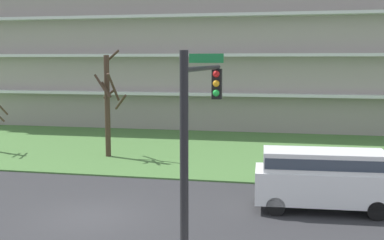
% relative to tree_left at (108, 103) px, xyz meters
% --- Properties ---
extents(ground, '(160.00, 160.00, 0.00)m').
position_rel_tree_left_xyz_m(ground, '(3.41, -10.55, -3.32)').
color(ground, '#2D2D30').
extents(grass_lawn_strip, '(80.00, 16.00, 0.08)m').
position_rel_tree_left_xyz_m(grass_lawn_strip, '(3.41, 3.45, -3.28)').
color(grass_lawn_strip, '#477238').
rests_on(grass_lawn_strip, ground).
extents(apartment_building, '(48.71, 14.17, 18.67)m').
position_rel_tree_left_xyz_m(apartment_building, '(3.41, 18.05, 6.02)').
color(apartment_building, '#9E938C').
rests_on(apartment_building, ground).
extents(tree_left, '(1.91, 1.93, 6.43)m').
position_rel_tree_left_xyz_m(tree_left, '(0.00, 0.00, 0.00)').
color(tree_left, '#423023').
rests_on(tree_left, ground).
extents(van_white_center_left, '(5.29, 2.26, 2.36)m').
position_rel_tree_left_xyz_m(van_white_center_left, '(11.87, -8.05, -1.92)').
color(van_white_center_left, white).
rests_on(van_white_center_left, ground).
extents(traffic_signal_mast, '(0.90, 4.96, 6.00)m').
position_rel_tree_left_xyz_m(traffic_signal_mast, '(8.37, -15.46, 0.78)').
color(traffic_signal_mast, black).
rests_on(traffic_signal_mast, ground).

